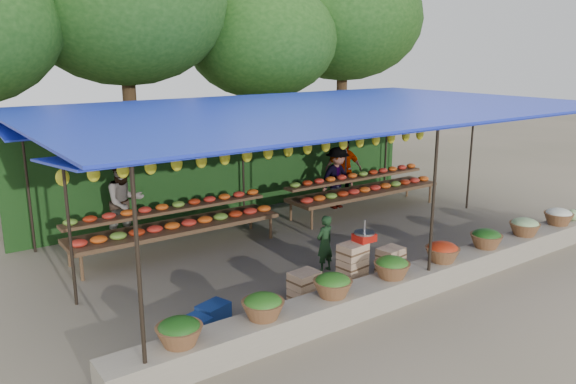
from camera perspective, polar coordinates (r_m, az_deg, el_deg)
ground at (r=11.54m, az=3.00°, el=-5.38°), size 60.00×60.00×0.00m
stone_curb at (r=9.61m, az=13.35°, el=-8.58°), size 10.60×0.55×0.40m
stall_canopy at (r=10.99m, az=2.97°, el=7.98°), size 10.80×6.60×2.82m
produce_baskets at (r=9.41m, az=13.07°, el=-6.68°), size 8.98×0.58×0.34m
netting_backdrop at (r=13.73m, az=-5.12°, el=3.15°), size 10.60×0.06×2.50m
tree_row at (r=16.33m, az=-9.26°, el=16.93°), size 16.51×5.50×7.12m
fruit_table_left at (r=11.23m, az=-11.37°, el=-2.95°), size 4.21×0.95×0.93m
fruit_table_right at (r=13.93m, az=7.69°, el=0.52°), size 4.21×0.95×0.93m
crate_counter at (r=9.46m, az=6.42°, el=-7.92°), size 2.39×0.39×0.77m
weighing_scale at (r=9.45m, az=7.75°, el=-4.46°), size 0.35×0.35×0.37m
vendor_seated at (r=10.05m, az=3.75°, el=-5.25°), size 0.41×0.31×1.04m
customer_left at (r=11.91m, az=-16.27°, el=-0.98°), size 0.91×0.75×1.73m
customer_mid at (r=14.08m, az=5.02°, el=1.46°), size 1.03×0.63×1.55m
customer_right at (r=14.76m, az=5.64°, el=2.30°), size 1.07×0.77×1.69m
blue_crate_front at (r=7.98m, az=-9.78°, el=-13.68°), size 0.58×0.49×0.30m
blue_crate_back at (r=8.46m, az=-7.58°, el=-12.04°), size 0.53×0.44×0.27m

